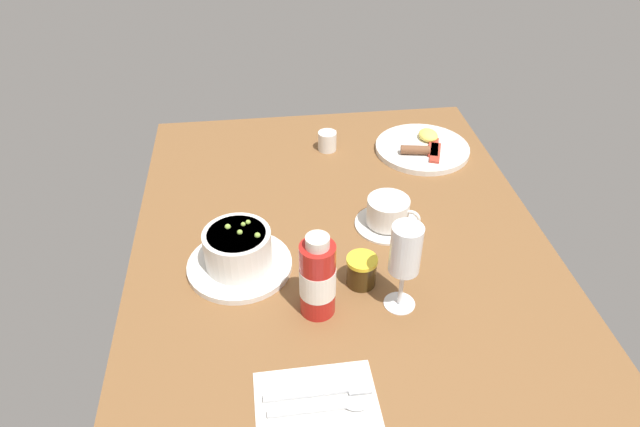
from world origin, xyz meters
TOP-DOWN VIEW (x-y plane):
  - ground_plane at (0.00, 0.00)cm, footprint 110.00×84.00cm
  - porridge_bowl at (5.58, -20.53)cm, footprint 20.06×20.06cm
  - cutlery_setting at (36.90, -9.00)cm, footprint 13.12×18.72cm
  - coffee_cup at (-3.82, 10.37)cm, footprint 13.52×13.52cm
  - creamer_jug at (-36.04, 2.02)cm, footprint 4.63×5.61cm
  - wine_glass at (18.67, 7.66)cm, footprint 5.63×5.63cm
  - jam_jar at (12.53, 1.79)cm, footprint 5.73×5.73cm
  - sauce_bottle_red at (18.23, -6.99)cm, footprint 6.28×6.28cm
  - breakfast_plate at (-32.40, 25.78)cm, footprint 23.50×23.50cm

SIDE VIEW (x-z plane):
  - ground_plane at x=0.00cm, z-range -3.00..0.00cm
  - cutlery_setting at x=36.90cm, z-range -0.20..0.70cm
  - breakfast_plate at x=-32.40cm, z-range -0.92..2.78cm
  - creamer_jug at x=-36.04cm, z-range -0.21..5.23cm
  - jam_jar at x=12.53cm, z-range 0.04..6.04cm
  - coffee_cup at x=-3.82cm, z-range -0.16..6.35cm
  - porridge_bowl at x=5.58cm, z-range -0.53..8.62cm
  - sauce_bottle_red at x=18.23cm, z-range -0.74..15.87cm
  - wine_glass at x=18.67cm, z-range 3.28..20.80cm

